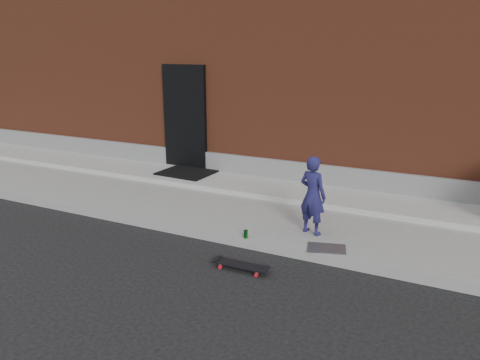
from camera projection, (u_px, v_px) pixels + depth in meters
The scene contains 9 objects.
ground at pixel (227, 245), 7.09m from camera, with size 80.00×80.00×0.00m, color black.
sidewalk at pixel (266, 210), 8.36m from camera, with size 20.00×3.00×0.15m, color gray.
apron at pixel (284, 190), 9.10m from camera, with size 20.00×1.20×0.10m, color #979792.
building at pixel (349, 62), 12.43m from camera, with size 20.00×8.10×5.00m.
child at pixel (313, 195), 6.99m from camera, with size 0.44×0.29×1.21m, color #1C1A4B.
skateboard at pixel (241, 265), 6.27m from camera, with size 0.77×0.21×0.09m.
soda_can at pixel (246, 234), 6.95m from camera, with size 0.07×0.07×0.12m, color #167124.
doormat at pixel (186, 173), 10.13m from camera, with size 1.11×0.90×0.03m, color black.
utility_plate at pixel (327, 248), 6.59m from camera, with size 0.53×0.34×0.02m, color #55555A.
Camera 1 is at (3.07, -5.78, 2.90)m, focal length 35.00 mm.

